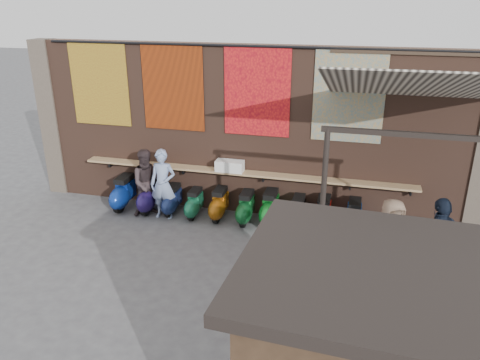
{
  "coord_description": "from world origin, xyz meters",
  "views": [
    {
      "loc": [
        2.53,
        -7.67,
        4.98
      ],
      "look_at": [
        0.24,
        1.2,
        1.37
      ],
      "focal_mm": 35.0,
      "sensor_mm": 36.0,
      "label": 1
    }
  ],
  "objects_px": {
    "scooter_stool_5": "(246,208)",
    "scooter_stool_6": "(270,209)",
    "scooter_stool_3": "(194,204)",
    "scooter_stool_8": "(323,215)",
    "scooter_stool_0": "(124,193)",
    "diner_left": "(163,184)",
    "diner_right": "(148,183)",
    "shelf_box": "(230,166)",
    "scooter_stool_7": "(298,213)",
    "scooter_stool_2": "(172,200)",
    "scooter_stool_9": "(354,218)",
    "scooter_stool_1": "(150,196)",
    "scooter_stool_4": "(219,204)",
    "shopper_navy": "(438,244)",
    "shopper_tan": "(389,241)"
  },
  "relations": [
    {
      "from": "scooter_stool_3",
      "to": "diner_right",
      "type": "xyz_separation_m",
      "value": [
        -1.1,
        -0.16,
        0.49
      ]
    },
    {
      "from": "scooter_stool_7",
      "to": "scooter_stool_6",
      "type": "bearing_deg",
      "value": 179.78
    },
    {
      "from": "scooter_stool_3",
      "to": "diner_left",
      "type": "height_order",
      "value": "diner_left"
    },
    {
      "from": "scooter_stool_9",
      "to": "diner_left",
      "type": "xyz_separation_m",
      "value": [
        -4.42,
        -0.22,
        0.46
      ]
    },
    {
      "from": "shopper_tan",
      "to": "diner_right",
      "type": "bearing_deg",
      "value": 141.98
    },
    {
      "from": "scooter_stool_9",
      "to": "shopper_tan",
      "type": "bearing_deg",
      "value": -68.82
    },
    {
      "from": "scooter_stool_9",
      "to": "diner_right",
      "type": "relative_size",
      "value": 0.5
    },
    {
      "from": "scooter_stool_5",
      "to": "scooter_stool_6",
      "type": "xyz_separation_m",
      "value": [
        0.56,
        0.05,
        0.03
      ]
    },
    {
      "from": "scooter_stool_2",
      "to": "scooter_stool_3",
      "type": "bearing_deg",
      "value": -3.95
    },
    {
      "from": "diner_left",
      "to": "diner_right",
      "type": "bearing_deg",
      "value": 170.46
    },
    {
      "from": "scooter_stool_4",
      "to": "scooter_stool_8",
      "type": "bearing_deg",
      "value": -0.45
    },
    {
      "from": "scooter_stool_4",
      "to": "shelf_box",
      "type": "bearing_deg",
      "value": 57.35
    },
    {
      "from": "scooter_stool_3",
      "to": "scooter_stool_8",
      "type": "relative_size",
      "value": 0.86
    },
    {
      "from": "shelf_box",
      "to": "scooter_stool_8",
      "type": "distance_m",
      "value": 2.44
    },
    {
      "from": "scooter_stool_7",
      "to": "shopper_navy",
      "type": "xyz_separation_m",
      "value": [
        2.71,
        -1.77,
        0.52
      ]
    },
    {
      "from": "shelf_box",
      "to": "scooter_stool_9",
      "type": "relative_size",
      "value": 0.79
    },
    {
      "from": "scooter_stool_3",
      "to": "scooter_stool_6",
      "type": "distance_m",
      "value": 1.84
    },
    {
      "from": "scooter_stool_0",
      "to": "scooter_stool_1",
      "type": "bearing_deg",
      "value": 0.69
    },
    {
      "from": "scooter_stool_2",
      "to": "scooter_stool_4",
      "type": "distance_m",
      "value": 1.19
    },
    {
      "from": "scooter_stool_6",
      "to": "scooter_stool_7",
      "type": "distance_m",
      "value": 0.65
    },
    {
      "from": "scooter_stool_1",
      "to": "diner_right",
      "type": "relative_size",
      "value": 0.5
    },
    {
      "from": "scooter_stool_1",
      "to": "scooter_stool_8",
      "type": "height_order",
      "value": "same"
    },
    {
      "from": "scooter_stool_0",
      "to": "scooter_stool_6",
      "type": "distance_m",
      "value": 3.71
    },
    {
      "from": "scooter_stool_3",
      "to": "shopper_tan",
      "type": "distance_m",
      "value": 4.71
    },
    {
      "from": "scooter_stool_4",
      "to": "scooter_stool_9",
      "type": "xyz_separation_m",
      "value": [
        3.12,
        -0.03,
        0.02
      ]
    },
    {
      "from": "scooter_stool_4",
      "to": "scooter_stool_6",
      "type": "distance_m",
      "value": 1.22
    },
    {
      "from": "scooter_stool_0",
      "to": "diner_left",
      "type": "distance_m",
      "value": 1.28
    },
    {
      "from": "scooter_stool_3",
      "to": "scooter_stool_6",
      "type": "height_order",
      "value": "scooter_stool_6"
    },
    {
      "from": "scooter_stool_2",
      "to": "diner_left",
      "type": "height_order",
      "value": "diner_left"
    },
    {
      "from": "shelf_box",
      "to": "scooter_stool_3",
      "type": "bearing_deg",
      "value": -157.23
    },
    {
      "from": "scooter_stool_5",
      "to": "diner_right",
      "type": "relative_size",
      "value": 0.47
    },
    {
      "from": "scooter_stool_3",
      "to": "scooter_stool_9",
      "type": "distance_m",
      "value": 3.73
    },
    {
      "from": "scooter_stool_6",
      "to": "scooter_stool_3",
      "type": "bearing_deg",
      "value": -178.5
    },
    {
      "from": "shelf_box",
      "to": "scooter_stool_1",
      "type": "height_order",
      "value": "shelf_box"
    },
    {
      "from": "shelf_box",
      "to": "scooter_stool_6",
      "type": "xyz_separation_m",
      "value": [
        1.04,
        -0.29,
        -0.86
      ]
    },
    {
      "from": "scooter_stool_2",
      "to": "scooter_stool_7",
      "type": "relative_size",
      "value": 0.96
    },
    {
      "from": "scooter_stool_1",
      "to": "scooter_stool_5",
      "type": "distance_m",
      "value": 2.45
    },
    {
      "from": "diner_right",
      "to": "scooter_stool_0",
      "type": "bearing_deg",
      "value": 132.55
    },
    {
      "from": "scooter_stool_1",
      "to": "scooter_stool_5",
      "type": "relative_size",
      "value": 1.06
    },
    {
      "from": "scooter_stool_1",
      "to": "scooter_stool_2",
      "type": "relative_size",
      "value": 1.11
    },
    {
      "from": "scooter_stool_4",
      "to": "shopper_navy",
      "type": "xyz_separation_m",
      "value": [
        4.59,
        -1.77,
        0.52
      ]
    },
    {
      "from": "diner_right",
      "to": "shopper_navy",
      "type": "distance_m",
      "value": 6.49
    },
    {
      "from": "scooter_stool_6",
      "to": "scooter_stool_7",
      "type": "xyz_separation_m",
      "value": [
        0.65,
        -0.0,
        -0.03
      ]
    },
    {
      "from": "scooter_stool_9",
      "to": "diner_left",
      "type": "relative_size",
      "value": 0.49
    },
    {
      "from": "shelf_box",
      "to": "scooter_stool_7",
      "type": "relative_size",
      "value": 0.85
    },
    {
      "from": "shelf_box",
      "to": "scooter_stool_2",
      "type": "height_order",
      "value": "shelf_box"
    },
    {
      "from": "scooter_stool_6",
      "to": "scooter_stool_8",
      "type": "relative_size",
      "value": 1.02
    },
    {
      "from": "scooter_stool_4",
      "to": "scooter_stool_7",
      "type": "xyz_separation_m",
      "value": [
        1.87,
        -0.0,
        -0.0
      ]
    },
    {
      "from": "scooter_stool_6",
      "to": "diner_right",
      "type": "distance_m",
      "value": 2.97
    },
    {
      "from": "scooter_stool_0",
      "to": "diner_right",
      "type": "bearing_deg",
      "value": -12.84
    }
  ]
}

